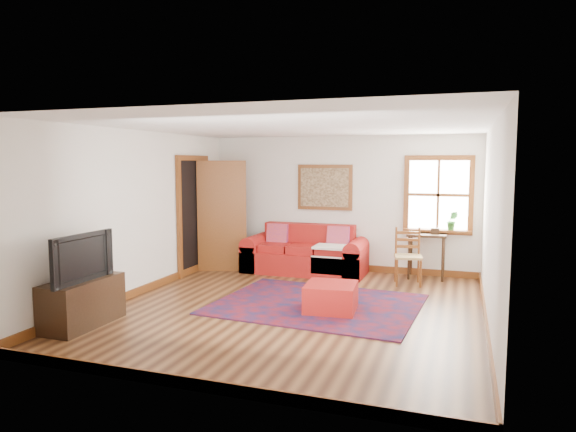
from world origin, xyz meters
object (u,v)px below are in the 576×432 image
at_px(red_leather_sofa, 306,257).
at_px(media_cabinet, 83,302).
at_px(red_ottoman, 331,298).
at_px(ladder_back_chair, 408,254).
at_px(side_table, 427,241).

distance_m(red_leather_sofa, media_cabinet, 4.24).
relative_size(red_leather_sofa, red_ottoman, 3.32).
height_order(red_leather_sofa, ladder_back_chair, ladder_back_chair).
xyz_separation_m(red_leather_sofa, side_table, (2.14, 0.21, 0.37)).
height_order(red_leather_sofa, red_ottoman, red_leather_sofa).
height_order(red_leather_sofa, side_table, red_leather_sofa).
bearing_deg(side_table, red_ottoman, -113.24).
bearing_deg(ladder_back_chair, side_table, 63.71).
relative_size(red_leather_sofa, side_table, 2.82).
bearing_deg(ladder_back_chair, red_ottoman, -112.38).
bearing_deg(side_table, red_leather_sofa, -174.38).
bearing_deg(red_ottoman, red_leather_sofa, 109.63).
bearing_deg(media_cabinet, side_table, 46.84).
bearing_deg(red_ottoman, ladder_back_chair, 62.44).
xyz_separation_m(red_leather_sofa, ladder_back_chair, (1.87, -0.33, 0.22)).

